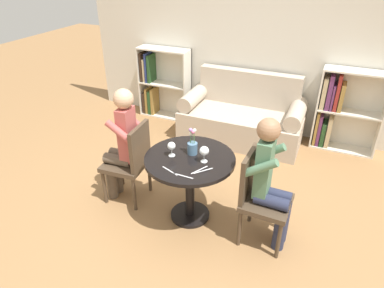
% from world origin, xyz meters
% --- Properties ---
extents(ground_plane, '(16.00, 16.00, 0.00)m').
position_xyz_m(ground_plane, '(0.00, 0.00, 0.00)').
color(ground_plane, olive).
extents(back_wall, '(5.20, 0.05, 2.70)m').
position_xyz_m(back_wall, '(0.00, 2.27, 1.35)').
color(back_wall, beige).
rests_on(back_wall, ground_plane).
extents(round_table, '(0.86, 0.86, 0.71)m').
position_xyz_m(round_table, '(0.00, 0.00, 0.55)').
color(round_table, black).
rests_on(round_table, ground_plane).
extents(couch, '(1.67, 0.80, 0.92)m').
position_xyz_m(couch, '(0.00, 1.84, 0.31)').
color(couch, '#B7A893').
rests_on(couch, ground_plane).
extents(bookshelf_left, '(0.82, 0.28, 1.10)m').
position_xyz_m(bookshelf_left, '(-1.46, 2.11, 0.52)').
color(bookshelf_left, silver).
rests_on(bookshelf_left, ground_plane).
extents(bookshelf_right, '(0.82, 0.28, 1.10)m').
position_xyz_m(bookshelf_right, '(1.24, 2.11, 0.54)').
color(bookshelf_right, silver).
rests_on(bookshelf_right, ground_plane).
extents(chair_left, '(0.45, 0.45, 0.90)m').
position_xyz_m(chair_left, '(-0.68, 0.03, 0.49)').
color(chair_left, '#473828').
rests_on(chair_left, ground_plane).
extents(chair_right, '(0.43, 0.43, 0.90)m').
position_xyz_m(chair_right, '(0.68, -0.01, 0.49)').
color(chair_right, '#473828').
rests_on(chair_right, ground_plane).
extents(person_left, '(0.43, 0.36, 1.27)m').
position_xyz_m(person_left, '(-0.77, 0.02, 0.67)').
color(person_left, brown).
rests_on(person_left, ground_plane).
extents(person_right, '(0.42, 0.35, 1.25)m').
position_xyz_m(person_right, '(0.77, -0.02, 0.66)').
color(person_right, '#282D47').
rests_on(person_right, ground_plane).
extents(wine_glass_left, '(0.08, 0.08, 0.14)m').
position_xyz_m(wine_glass_left, '(-0.17, -0.03, 0.81)').
color(wine_glass_left, white).
rests_on(wine_glass_left, round_table).
extents(wine_glass_right, '(0.09, 0.09, 0.16)m').
position_xyz_m(wine_glass_right, '(0.15, -0.01, 0.81)').
color(wine_glass_right, white).
rests_on(wine_glass_right, round_table).
extents(flower_vase, '(0.10, 0.10, 0.27)m').
position_xyz_m(flower_vase, '(-0.01, 0.08, 0.79)').
color(flower_vase, slate).
rests_on(flower_vase, round_table).
extents(knife_left_setting, '(0.13, 0.15, 0.00)m').
position_xyz_m(knife_left_setting, '(0.20, -0.16, 0.71)').
color(knife_left_setting, silver).
rests_on(knife_left_setting, round_table).
extents(fork_left_setting, '(0.18, 0.08, 0.00)m').
position_xyz_m(fork_left_setting, '(-0.07, -0.27, 0.71)').
color(fork_left_setting, silver).
rests_on(fork_left_setting, round_table).
extents(knife_right_setting, '(0.19, 0.02, 0.00)m').
position_xyz_m(knife_right_setting, '(0.07, -0.30, 0.71)').
color(knife_right_setting, silver).
rests_on(knife_right_setting, round_table).
extents(fork_right_setting, '(0.10, 0.17, 0.00)m').
position_xyz_m(fork_right_setting, '(0.16, -0.16, 0.71)').
color(fork_right_setting, silver).
rests_on(fork_right_setting, round_table).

